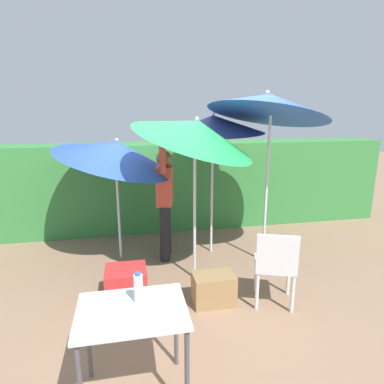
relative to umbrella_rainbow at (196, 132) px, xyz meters
name	(u,v)px	position (x,y,z in m)	size (l,w,h in m)	color
ground_plane	(196,278)	(0.00, -0.06, -1.90)	(24.00, 24.00, 0.00)	#937056
hedge_row	(173,185)	(0.00, 2.02, -1.12)	(8.00, 0.70, 1.57)	#38843D
umbrella_rainbow	(196,132)	(0.00, 0.00, 0.00)	(1.60, 1.55, 2.35)	silver
umbrella_orange	(269,105)	(1.05, 0.30, 0.31)	(1.68, 1.63, 2.62)	silver
umbrella_yellow	(116,152)	(-0.96, 0.83, -0.32)	(1.74, 1.70, 2.01)	silver
umbrella_navy	(213,125)	(0.41, 0.74, 0.04)	(1.48, 1.48, 2.12)	silver
person_vendor	(165,197)	(-0.31, 0.69, -0.97)	(0.29, 0.56, 1.88)	black
chair_plastic	(275,263)	(0.73, -0.82, -1.39)	(0.57, 0.57, 0.89)	silver
cooler_box	(126,284)	(-0.90, -0.37, -1.71)	(0.47, 0.41, 0.38)	red
crate_cardboard	(214,289)	(0.07, -0.65, -1.72)	(0.47, 0.30, 0.36)	#9E7A4C
folding_table	(132,320)	(-0.85, -1.76, -1.24)	(0.80, 0.60, 0.76)	#4C4C51
bottle_water	(138,288)	(-0.79, -1.67, -1.03)	(0.07, 0.07, 0.24)	silver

